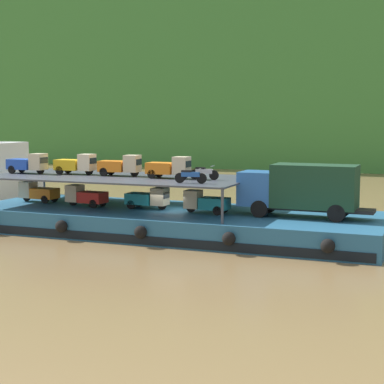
% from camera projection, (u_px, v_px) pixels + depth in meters
% --- Properties ---
extents(ground_plane, '(400.00, 400.00, 0.00)m').
position_uv_depth(ground_plane, '(172.00, 233.00, 39.65)').
color(ground_plane, brown).
extents(hillside_far_bank, '(146.15, 31.80, 42.75)m').
position_uv_depth(hillside_far_bank, '(338.00, 9.00, 96.57)').
color(hillside_far_bank, '#387533').
rests_on(hillside_far_bank, ground).
extents(cargo_barge, '(26.22, 9.22, 1.50)m').
position_uv_depth(cargo_barge, '(172.00, 222.00, 39.53)').
color(cargo_barge, '#23567A').
rests_on(cargo_barge, ground).
extents(covered_lorry, '(7.88, 2.39, 3.10)m').
position_uv_depth(covered_lorry, '(301.00, 188.00, 36.39)').
color(covered_lorry, '#285BA3').
rests_on(covered_lorry, cargo_barge).
extents(cargo_rack, '(17.02, 7.83, 2.00)m').
position_uv_depth(cargo_rack, '(119.00, 177.00, 40.64)').
color(cargo_rack, '#383D47').
rests_on(cargo_rack, cargo_barge).
extents(mini_truck_lower_stern, '(2.77, 1.26, 1.38)m').
position_uv_depth(mini_truck_lower_stern, '(38.00, 192.00, 43.21)').
color(mini_truck_lower_stern, orange).
rests_on(mini_truck_lower_stern, cargo_barge).
extents(mini_truck_lower_aft, '(2.79, 1.29, 1.38)m').
position_uv_depth(mini_truck_lower_aft, '(85.00, 196.00, 41.05)').
color(mini_truck_lower_aft, red).
rests_on(mini_truck_lower_aft, cargo_barge).
extents(mini_truck_lower_mid, '(2.77, 1.25, 1.38)m').
position_uv_depth(mini_truck_lower_mid, '(148.00, 198.00, 39.94)').
color(mini_truck_lower_mid, teal).
rests_on(mini_truck_lower_mid, cargo_barge).
extents(mini_truck_lower_fore, '(2.77, 1.25, 1.38)m').
position_uv_depth(mini_truck_lower_fore, '(206.00, 202.00, 38.03)').
color(mini_truck_lower_fore, teal).
rests_on(mini_truck_lower_fore, cargo_barge).
extents(mini_truck_upper_stern, '(2.76, 1.23, 1.38)m').
position_uv_depth(mini_truck_upper_stern, '(28.00, 163.00, 42.70)').
color(mini_truck_upper_stern, '#1E47B7').
rests_on(mini_truck_upper_stern, cargo_rack).
extents(mini_truck_upper_mid, '(2.76, 1.24, 1.38)m').
position_uv_depth(mini_truck_upper_mid, '(76.00, 164.00, 42.09)').
color(mini_truck_upper_mid, gold).
rests_on(mini_truck_upper_mid, cargo_rack).
extents(mini_truck_upper_fore, '(2.79, 1.30, 1.38)m').
position_uv_depth(mini_truck_upper_fore, '(121.00, 165.00, 40.87)').
color(mini_truck_upper_fore, orange).
rests_on(mini_truck_upper_fore, cargo_rack).
extents(mini_truck_upper_bow, '(2.75, 1.21, 1.38)m').
position_uv_depth(mini_truck_upper_bow, '(169.00, 167.00, 39.19)').
color(mini_truck_upper_bow, orange).
rests_on(mini_truck_upper_bow, cargo_rack).
extents(motorcycle_upper_port, '(1.90, 0.55, 0.87)m').
position_uv_depth(motorcycle_upper_port, '(190.00, 176.00, 36.23)').
color(motorcycle_upper_port, black).
rests_on(motorcycle_upper_port, cargo_rack).
extents(motorcycle_upper_centre, '(1.90, 0.55, 0.87)m').
position_uv_depth(motorcycle_upper_centre, '(204.00, 173.00, 38.42)').
color(motorcycle_upper_centre, black).
rests_on(motorcycle_upper_centre, cargo_rack).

